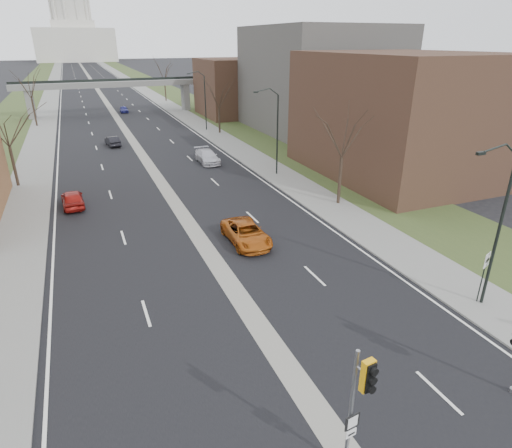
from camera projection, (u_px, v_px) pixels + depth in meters
road_surface at (93, 83)px, 141.02m from camera, size 20.00×600.00×0.01m
median_strip at (93, 83)px, 141.02m from camera, size 1.20×600.00×0.02m
sidewalk_right at (130, 81)px, 145.21m from camera, size 4.00×600.00×0.12m
sidewalk_left at (53, 84)px, 136.78m from camera, size 4.00×600.00×0.12m
grass_verge_right at (148, 81)px, 147.32m from camera, size 8.00×600.00×0.10m
grass_verge_left at (33, 85)px, 134.68m from camera, size 8.00×600.00×0.10m
commercial_block_near at (403, 115)px, 43.57m from camera, size 16.00×20.00×12.00m
commercial_block_mid at (319, 80)px, 64.74m from camera, size 18.00×22.00×15.00m
commercial_block_far at (240, 87)px, 78.89m from camera, size 14.00×14.00×10.00m
pedestrian_bridge at (111, 88)px, 79.72m from camera, size 34.00×3.00×6.45m
capitol at (73, 31)px, 277.87m from camera, size 48.00×42.00×55.75m
streetlight_near at (499, 182)px, 19.96m from camera, size 2.61×0.20×8.70m
streetlight_mid at (270, 107)px, 42.02m from camera, size 2.61×0.20×8.70m
streetlight_far at (199, 84)px, 64.07m from camera, size 2.61×0.20×8.70m
tree_left_b at (4, 121)px, 38.97m from camera, size 6.75×6.75×8.81m
tree_left_c at (28, 81)px, 67.49m from camera, size 7.65×7.65×9.99m
tree_right_a at (344, 127)px, 34.36m from camera, size 7.20×7.20×9.40m
tree_right_b at (218, 94)px, 62.68m from camera, size 6.30×6.30×8.22m
tree_right_c at (164, 69)px, 96.13m from camera, size 7.65×7.65×9.99m
signal_pole_median at (360, 395)px, 12.70m from camera, size 0.56×0.80×4.82m
speed_limit_sign at (484, 269)px, 22.24m from camera, size 0.60×0.26×2.91m
car_left_near at (73, 199)px, 36.13m from camera, size 1.92×4.33×1.45m
car_left_far at (113, 141)px, 57.01m from camera, size 1.87×4.05×1.29m
car_right_near at (246, 233)px, 29.69m from camera, size 2.37×5.14×1.43m
car_right_mid at (207, 156)px, 49.16m from camera, size 2.07×5.05×1.46m
car_right_far at (124, 109)px, 83.42m from camera, size 1.48×3.61×1.22m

